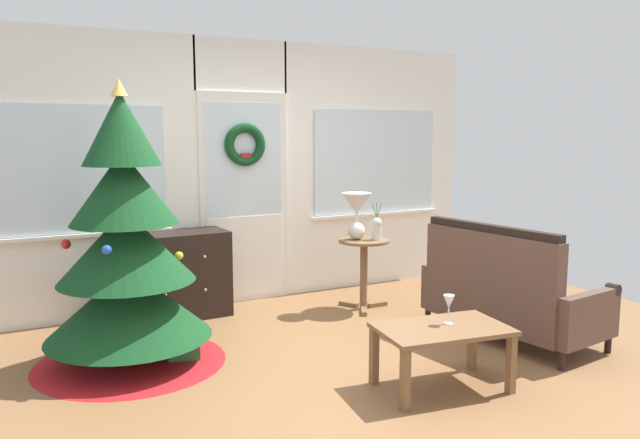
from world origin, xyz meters
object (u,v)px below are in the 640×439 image
settee_sofa (505,295)px  table_lamp (357,209)px  side_table (364,260)px  wine_glass (449,303)px  gift_box (181,347)px  christmas_tree (127,261)px  coffee_table (442,336)px  flower_vase (377,227)px  dresser_cabinet (177,275)px

settee_sofa → table_lamp: bearing=113.7°
side_table → wine_glass: size_ratio=3.43×
table_lamp → gift_box: size_ratio=1.90×
side_table → table_lamp: 0.48m
christmas_tree → coffee_table: christmas_tree is taller
christmas_tree → flower_vase: size_ratio=5.81×
christmas_tree → wine_glass: (1.78, -1.40, -0.20)m
table_lamp → settee_sofa: bearing=-66.3°
coffee_table → wine_glass: 0.22m
table_lamp → gift_box: bearing=-162.2°
wine_glass → side_table: bearing=75.5°
dresser_cabinet → coffee_table: (1.10, -2.38, -0.03)m
christmas_tree → dresser_cabinet: 1.19m
christmas_tree → side_table: (2.24, 0.39, -0.28)m
flower_vase → gift_box: bearing=-166.2°
side_table → coffee_table: (-0.54, -1.82, -0.12)m
side_table → table_lamp: table_lamp is taller
wine_glass → gift_box: bearing=139.6°
side_table → christmas_tree: bearing=-170.0°
settee_sofa → gift_box: 2.57m
table_lamp → coffee_table: 2.01m
coffee_table → flower_vase: bearing=70.2°
coffee_table → gift_box: bearing=137.5°
gift_box → christmas_tree: bearing=153.6°
coffee_table → wine_glass: bearing=21.8°
coffee_table → gift_box: 1.89m
coffee_table → wine_glass: wine_glass is taller
settee_sofa → side_table: bearing=112.1°
christmas_tree → coffee_table: 2.26m
table_lamp → wine_glass: (-0.40, -1.83, -0.39)m
table_lamp → flower_vase: 0.25m
wine_glass → christmas_tree: bearing=141.8°
side_table → coffee_table: side_table is taller
christmas_tree → side_table: christmas_tree is taller
christmas_tree → flower_vase: (2.34, 0.33, 0.03)m
christmas_tree → dresser_cabinet: bearing=57.1°
gift_box → coffee_table: bearing=-42.5°
flower_vase → side_table: bearing=149.0°
side_table → gift_box: 2.03m
christmas_tree → coffee_table: (1.71, -1.43, -0.40)m
settee_sofa → gift_box: size_ratio=6.53×
dresser_cabinet → flower_vase: (1.73, -0.61, 0.40)m
table_lamp → dresser_cabinet: bearing=161.9°
table_lamp → coffee_table: size_ratio=0.49×
table_lamp → wine_glass: size_ratio=2.26×
dresser_cabinet → coffee_table: size_ratio=1.01×
dresser_cabinet → wine_glass: 2.63m
dresser_cabinet → settee_sofa: settee_sofa is taller
table_lamp → coffee_table: bearing=-104.3°
wine_glass → gift_box: size_ratio=0.84×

